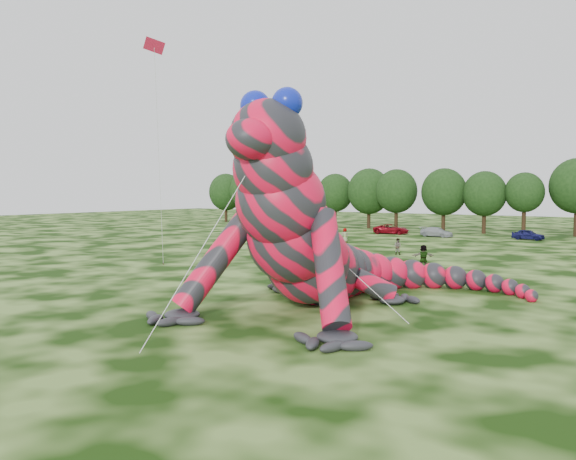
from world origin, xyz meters
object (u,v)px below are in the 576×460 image
(spectator_5, at_px, (423,257))
(spectator_4, at_px, (345,235))
(spectator_1, at_px, (397,246))
(tree_0, at_px, (226,198))
(spectator_0, at_px, (308,242))
(car_4, at_px, (528,235))
(car_0, at_px, (285,225))
(tree_8, at_px, (484,202))
(car_3, at_px, (437,232))
(flying_kite, at_px, (155,64))
(tree_7, at_px, (444,200))
(tree_5, at_px, (369,198))
(tree_6, at_px, (396,200))
(tree_9, at_px, (524,204))
(car_2, at_px, (391,229))
(inflatable_gecko, at_px, (321,204))
(tree_2, at_px, (272,198))
(tree_1, at_px, (247,197))
(tree_4, at_px, (335,200))
(tree_3, at_px, (300,199))
(car_1, at_px, (325,227))

(spectator_5, distance_m, spectator_4, 22.97)
(spectator_4, height_order, spectator_1, spectator_4)
(tree_0, xyz_separation_m, spectator_0, (42.01, -36.14, -3.83))
(car_4, height_order, spectator_0, spectator_0)
(car_0, height_order, spectator_0, spectator_0)
(tree_8, height_order, car_3, tree_8)
(flying_kite, distance_m, tree_7, 53.93)
(tree_0, relative_size, tree_5, 0.97)
(tree_6, height_order, tree_9, tree_6)
(tree_6, distance_m, car_0, 17.90)
(car_2, bearing_deg, tree_5, 31.17)
(tree_8, relative_size, spectator_5, 4.72)
(tree_6, height_order, car_0, tree_6)
(car_4, bearing_deg, car_0, 98.25)
(tree_9, bearing_deg, tree_5, 177.42)
(tree_6, bearing_deg, inflatable_gecko, -70.41)
(tree_2, height_order, car_0, tree_2)
(tree_8, bearing_deg, inflatable_gecko, -83.40)
(tree_2, bearing_deg, tree_7, -3.40)
(car_3, distance_m, spectator_1, 22.89)
(tree_8, bearing_deg, tree_1, 178.62)
(tree_6, relative_size, tree_9, 1.09)
(car_2, xyz_separation_m, spectator_4, (0.73, -15.02, 0.16))
(tree_8, distance_m, spectator_1, 32.09)
(tree_4, relative_size, spectator_5, 4.78)
(flying_kite, bearing_deg, tree_0, 126.42)
(tree_5, height_order, car_2, tree_5)
(tree_8, xyz_separation_m, spectator_5, (6.13, -39.80, -3.52))
(tree_2, relative_size, car_0, 2.54)
(inflatable_gecko, height_order, car_2, inflatable_gecko)
(car_3, bearing_deg, inflatable_gecko, -157.23)
(car_2, distance_m, spectator_0, 25.71)
(flying_kite, bearing_deg, spectator_4, 90.43)
(tree_3, bearing_deg, spectator_0, -55.71)
(spectator_5, bearing_deg, spectator_0, -57.79)
(tree_9, relative_size, car_3, 1.95)
(tree_0, height_order, tree_6, tree_0)
(spectator_0, xyz_separation_m, spectator_1, (8.87, 2.01, -0.13))
(tree_8, bearing_deg, tree_9, 3.89)
(flying_kite, relative_size, tree_3, 1.86)
(tree_3, bearing_deg, car_1, -41.03)
(tree_2, xyz_separation_m, tree_6, (25.46, -2.08, -0.08))
(tree_5, height_order, tree_8, tree_5)
(tree_0, relative_size, tree_3, 1.01)
(car_2, bearing_deg, spectator_1, -164.13)
(tree_3, relative_size, car_2, 1.89)
(inflatable_gecko, xyz_separation_m, tree_9, (-1.20, 56.35, -1.04))
(tree_5, height_order, spectator_5, tree_5)
(tree_0, relative_size, spectator_0, 5.16)
(tree_9, xyz_separation_m, spectator_5, (0.84, -40.16, -3.39))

